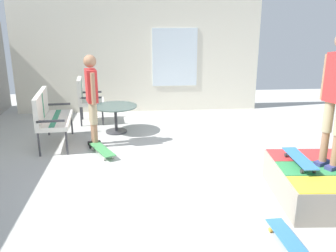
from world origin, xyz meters
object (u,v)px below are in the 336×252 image
skate_ramp (327,183)px  person_watching (92,94)px  skateboard_spare (288,239)px  patio_bench (49,114)px  patio_chair_near_house (86,96)px  skateboard_on_ramp (300,159)px  skateboard_by_bench (102,150)px  patio_table (116,114)px

skate_ramp → person_watching: 4.16m
skate_ramp → skateboard_spare: size_ratio=2.42×
person_watching → patio_bench: bearing=81.1°
skate_ramp → person_watching: bearing=55.1°
patio_chair_near_house → skateboard_on_ramp: 5.01m
patio_chair_near_house → skateboard_by_bench: 2.14m
patio_table → skateboard_on_ramp: 3.98m
skateboard_on_ramp → person_watching: bearing=53.8°
skateboard_on_ramp → skateboard_spare: bearing=153.2°
patio_chair_near_house → skateboard_spare: bearing=-150.7°
skate_ramp → skateboard_by_bench: 3.69m
skate_ramp → patio_chair_near_house: patio_chair_near_house is taller
person_watching → skateboard_spare: size_ratio=2.11×
patio_bench → skateboard_on_ramp: 4.49m
patio_table → person_watching: person_watching is taller
patio_chair_near_house → skateboard_by_bench: bearing=-165.9°
skate_ramp → skateboard_spare: (-1.01, 0.93, -0.14)m
skate_ramp → skateboard_on_ramp: 0.49m
patio_chair_near_house → person_watching: 1.63m
patio_bench → skateboard_by_bench: bearing=-120.3°
person_watching → skateboard_by_bench: size_ratio=2.12×
skate_ramp → patio_table: patio_table is taller
person_watching → skateboard_spare: person_watching is taller
patio_table → skateboard_on_ramp: patio_table is taller
skateboard_by_bench → skateboard_spare: bearing=-142.1°
skate_ramp → patio_table: size_ratio=2.18×
patio_bench → skateboard_on_ramp: patio_bench is taller
skate_ramp → skateboard_by_bench: bearing=59.3°
patio_chair_near_house → skateboard_spare: (-4.90, -2.75, -0.53)m
patio_bench → skateboard_spare: size_ratio=1.60×
patio_bench → person_watching: bearing=-98.9°
skate_ramp → patio_chair_near_house: (3.89, 3.68, 0.39)m
skate_ramp → skateboard_on_ramp: (0.14, 0.35, 0.31)m
patio_table → skateboard_spare: size_ratio=1.11×
patio_bench → skateboard_on_ramp: size_ratio=1.61×
patio_bench → skate_ramp: bearing=-120.6°
person_watching → skateboard_on_ramp: (-2.20, -3.00, -0.47)m
patio_table → skateboard_on_ramp: bearing=-138.6°
person_watching → skateboard_on_ramp: bearing=-126.2°
person_watching → skateboard_by_bench: bearing=-159.0°
patio_bench → skateboard_spare: patio_bench is taller
skateboard_spare → skateboard_on_ramp: skateboard_on_ramp is taller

